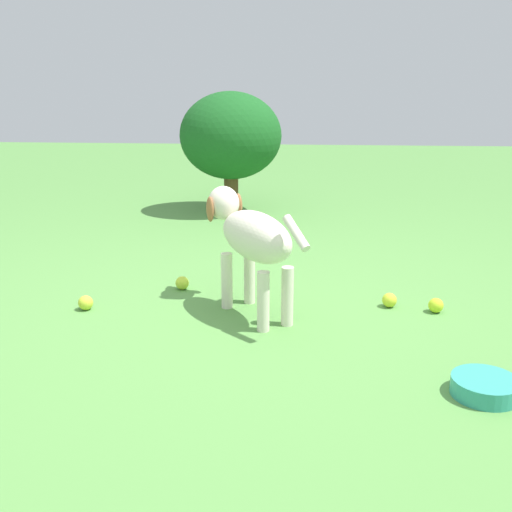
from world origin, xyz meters
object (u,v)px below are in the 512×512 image
object	(u,v)px
dog	(250,236)
tennis_ball_3	(389,300)
tennis_ball_0	(86,303)
tennis_ball_1	(182,283)
tennis_ball_2	(436,305)
water_bowl	(485,387)

from	to	relation	value
dog	tennis_ball_3	world-z (taller)	dog
tennis_ball_0	tennis_ball_1	size ratio (longest dim) A/B	1.00
tennis_ball_1	tennis_ball_2	xyz separation A→B (m)	(-1.18, 0.21, 0.00)
dog	tennis_ball_3	distance (m)	0.71
dog	tennis_ball_1	bearing A→B (deg)	16.61
dog	water_bowl	distance (m)	1.11
tennis_ball_1	tennis_ball_3	size ratio (longest dim) A/B	1.00
tennis_ball_1	water_bowl	world-z (taller)	tennis_ball_1
tennis_ball_3	water_bowl	xyz separation A→B (m)	(-0.21, 0.78, -0.00)
tennis_ball_1	water_bowl	size ratio (longest dim) A/B	0.30
tennis_ball_0	tennis_ball_2	xyz separation A→B (m)	(-1.56, -0.09, 0.00)
dog	tennis_ball_1	world-z (taller)	dog
tennis_ball_1	tennis_ball_3	distance (m)	1.00
dog	tennis_ball_3	size ratio (longest dim) A/B	9.98
tennis_ball_0	tennis_ball_3	xyz separation A→B (m)	(-1.36, -0.14, 0.00)
water_bowl	dog	bearing A→B (deg)	-38.94
tennis_ball_0	tennis_ball_2	distance (m)	1.56
tennis_ball_0	water_bowl	world-z (taller)	tennis_ball_0
tennis_ball_1	tennis_ball_2	size ratio (longest dim) A/B	1.00
tennis_ball_1	tennis_ball_2	bearing A→B (deg)	169.73
dog	tennis_ball_0	size ratio (longest dim) A/B	9.98
tennis_ball_0	tennis_ball_2	world-z (taller)	same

